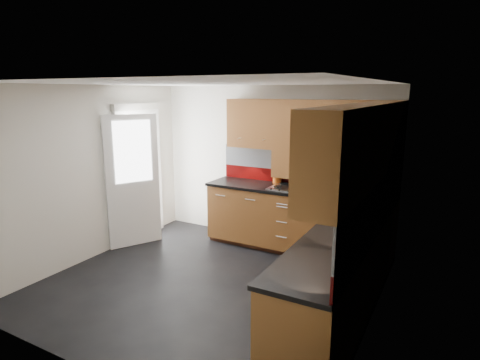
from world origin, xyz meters
The scene contains 14 objects.
room centered at (0.00, 0.00, 1.50)m, with size 4.00×3.80×2.64m.
base_cabinets centered at (1.07, 0.72, 0.44)m, with size 2.70×3.20×0.95m.
countertop centered at (1.05, 0.70, 0.92)m, with size 2.72×3.22×0.04m.
backsplash centered at (1.28, 0.93, 1.21)m, with size 2.70×3.20×0.54m.
upper_cabinets centered at (1.23, 0.78, 1.84)m, with size 2.50×3.20×0.72m.
extractor_hood centered at (0.45, 1.64, 1.28)m, with size 0.60×0.33×0.40m, color #583213.
glass_cabinet centered at (1.71, 1.07, 1.87)m, with size 0.32×0.80×0.66m.
back_door centered at (-1.78, 0.75, 1.03)m, with size 0.42×1.19×2.04m.
gas_hob centered at (0.45, 1.47, 0.95)m, with size 0.56×0.49×0.04m.
utensil_pot centered at (0.15, 1.71, 1.04)m, with size 0.13×0.13×0.47m.
toaster centered at (0.67, 1.66, 1.04)m, with size 0.29×0.20×0.20m.
food_processor centered at (1.67, 0.50, 1.07)m, with size 0.17×0.17×0.29m.
paper_towel centered at (1.68, 0.85, 1.06)m, with size 0.11×0.11×0.24m, color white.
orange_cloth centered at (1.57, 1.08, 0.95)m, with size 0.15×0.13×0.02m, color red.
Camera 1 is at (2.51, -3.78, 2.31)m, focal length 30.00 mm.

